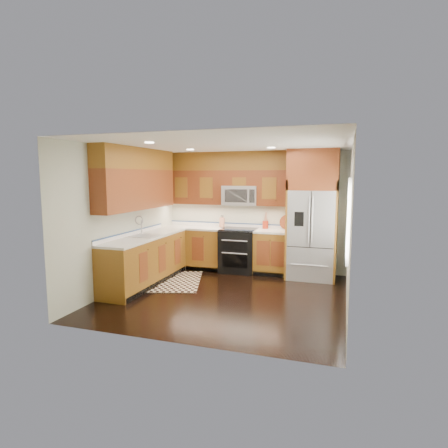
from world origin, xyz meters
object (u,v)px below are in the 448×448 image
(rug, at_px, (177,281))
(utensil_crock, at_px, (265,223))
(range, at_px, (239,250))
(knife_block, at_px, (222,222))
(refrigerator, at_px, (312,215))

(rug, relative_size, utensil_crock, 4.22)
(range, distance_m, utensil_crock, 0.83)
(range, distance_m, rug, 1.55)
(range, height_order, utensil_crock, utensil_crock)
(knife_block, bearing_deg, refrigerator, -6.00)
(refrigerator, bearing_deg, utensil_crock, 164.18)
(range, relative_size, knife_block, 3.48)
(range, bearing_deg, utensil_crock, 25.47)
(rug, bearing_deg, knife_block, 51.56)
(range, distance_m, refrigerator, 1.76)
(rug, distance_m, knife_block, 1.75)
(rug, relative_size, knife_block, 5.52)
(range, xyz_separation_m, refrigerator, (1.55, -0.04, 0.83))
(refrigerator, bearing_deg, range, 178.60)
(knife_block, distance_m, utensil_crock, 0.97)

